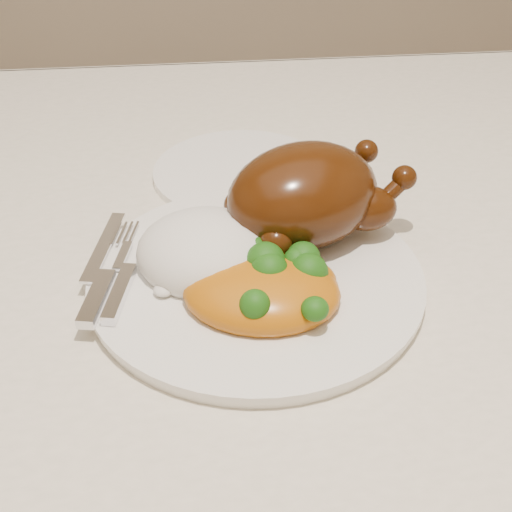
{
  "coord_description": "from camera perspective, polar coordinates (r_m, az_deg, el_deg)",
  "views": [
    {
      "loc": [
        0.06,
        -0.55,
        1.17
      ],
      "look_at": [
        0.11,
        -0.05,
        0.8
      ],
      "focal_mm": 50.0,
      "sensor_mm": 36.0,
      "label": 1
    }
  ],
  "objects": [
    {
      "name": "tablecloth",
      "position": [
        0.7,
        -9.48,
        -2.51
      ],
      "size": [
        1.73,
        1.03,
        0.18
      ],
      "color": "white",
      "rests_on": "dining_table"
    },
    {
      "name": "cutlery",
      "position": [
        0.64,
        -11.66,
        -1.78
      ],
      "size": [
        0.05,
        0.17,
        0.01
      ],
      "rotation": [
        0.0,
        0.0,
        -0.2
      ],
      "color": "silver",
      "rests_on": "dinner_plate"
    },
    {
      "name": "side_plate",
      "position": [
        0.81,
        -1.16,
        6.71
      ],
      "size": [
        0.22,
        0.22,
        0.01
      ],
      "primitive_type": "cylinder",
      "rotation": [
        0.0,
        0.0,
        0.14
      ],
      "color": "white",
      "rests_on": "tablecloth"
    },
    {
      "name": "rice_mound",
      "position": [
        0.64,
        -3.9,
        0.25
      ],
      "size": [
        0.15,
        0.15,
        0.07
      ],
      "rotation": [
        0.0,
        0.0,
        -0.25
      ],
      "color": "white",
      "rests_on": "dinner_plate"
    },
    {
      "name": "roast_chicken",
      "position": [
        0.67,
        4.1,
        4.94
      ],
      "size": [
        0.2,
        0.16,
        0.1
      ],
      "rotation": [
        0.0,
        0.0,
        0.4
      ],
      "color": "#411D07",
      "rests_on": "dinner_plate"
    },
    {
      "name": "dining_table",
      "position": [
        0.75,
        -8.94,
        -6.93
      ],
      "size": [
        1.6,
        0.9,
        0.76
      ],
      "color": "brown",
      "rests_on": "floor"
    },
    {
      "name": "dinner_plate",
      "position": [
        0.64,
        -0.0,
        -1.91
      ],
      "size": [
        0.36,
        0.36,
        0.01
      ],
      "primitive_type": "cylinder",
      "rotation": [
        0.0,
        0.0,
        -0.26
      ],
      "color": "white",
      "rests_on": "tablecloth"
    },
    {
      "name": "mac_and_cheese",
      "position": [
        0.6,
        1.05,
        -2.39
      ],
      "size": [
        0.15,
        0.13,
        0.06
      ],
      "rotation": [
        0.0,
        0.0,
        -0.19
      ],
      "color": "#C0600C",
      "rests_on": "dinner_plate"
    }
  ]
}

